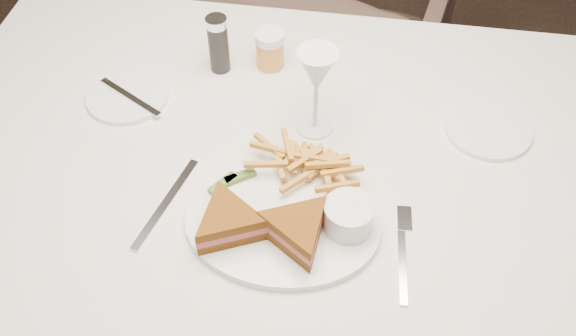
% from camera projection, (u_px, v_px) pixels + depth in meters
% --- Properties ---
extents(table, '(1.39, 0.94, 0.75)m').
position_uv_depth(table, '(291.00, 277.00, 1.41)').
color(table, silver).
rests_on(table, ground).
extents(chair_far, '(0.79, 0.76, 0.70)m').
position_uv_depth(chair_far, '(332.00, 32.00, 2.03)').
color(chair_far, '#45332A').
rests_on(chair_far, ground).
extents(table_setting, '(0.85, 0.64, 0.18)m').
position_uv_depth(table_setting, '(289.00, 168.00, 1.08)').
color(table_setting, white).
rests_on(table_setting, table).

